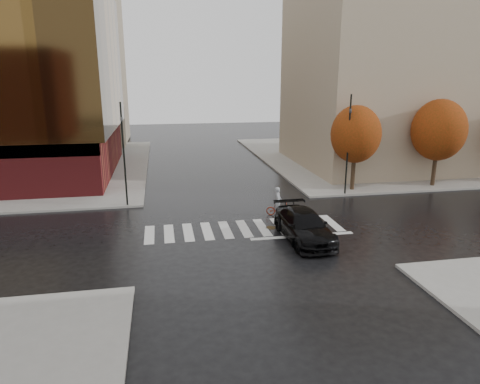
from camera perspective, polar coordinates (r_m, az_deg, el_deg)
The scene contains 13 objects.
ground at distance 24.92m, azimuth 0.78°, elevation -5.29°, with size 120.00×120.00×0.00m, color black.
sidewalk_ne at distance 51.56m, azimuth 19.44°, elevation 4.65°, with size 30.00×30.00×0.15m, color gray.
crosswalk at distance 25.38m, azimuth 0.56°, elevation -4.89°, with size 12.00×3.00×0.01m, color silver.
building_ne_tan at distance 45.39m, azimuth 18.50°, elevation 14.96°, with size 16.00×16.00×18.00m, color tan.
building_nw_far at distance 60.98m, azimuth -22.20°, elevation 15.43°, with size 14.00×12.00×20.00m, color tan.
tree_ne_a at distance 33.91m, azimuth 15.17°, elevation 7.43°, with size 3.80×3.80×6.50m.
tree_ne_b at distance 37.45m, azimuth 24.98°, elevation 7.49°, with size 4.20×4.20×6.89m.
sedan at distance 23.75m, azimuth 8.52°, elevation -4.46°, with size 2.24×5.52×1.60m, color black.
cyclist at distance 27.62m, azimuth 5.19°, elevation -1.87°, with size 1.77×1.11×1.90m.
traffic_light_nw at distance 29.65m, azimuth -15.28°, elevation 5.65°, with size 0.19×0.16×6.97m.
traffic_light_ne at distance 32.48m, azimuth 14.26°, elevation 6.96°, with size 0.17×0.20×7.34m.
fire_hydrant at distance 33.85m, azimuth -18.36°, elevation 0.40°, with size 0.25×0.25×0.70m.
manhole at distance 25.59m, azimuth 4.14°, elevation -4.76°, with size 0.59×0.59×0.01m, color #433218.
Camera 1 is at (-4.64, -22.89, 8.70)m, focal length 32.00 mm.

